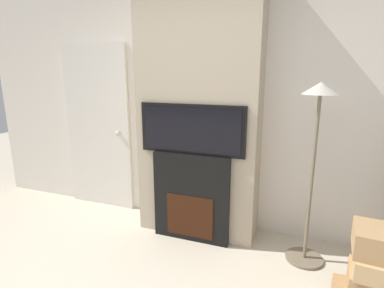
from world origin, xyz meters
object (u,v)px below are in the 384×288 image
object	(u,v)px
fireplace	(192,197)
box_stack	(379,283)
floor_lamp	(316,138)
television	(192,129)

from	to	relation	value
fireplace	box_stack	size ratio (longest dim) A/B	1.36
fireplace	floor_lamp	size ratio (longest dim) A/B	0.57
television	fireplace	bearing A→B (deg)	90.00
television	floor_lamp	distance (m)	1.11
floor_lamp	television	bearing A→B (deg)	-179.78
fireplace	box_stack	xyz separation A→B (m)	(1.57, -0.56, -0.16)
floor_lamp	box_stack	size ratio (longest dim) A/B	2.41
fireplace	television	distance (m)	0.71
box_stack	floor_lamp	bearing A→B (deg)	129.31
fireplace	box_stack	bearing A→B (deg)	-19.60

